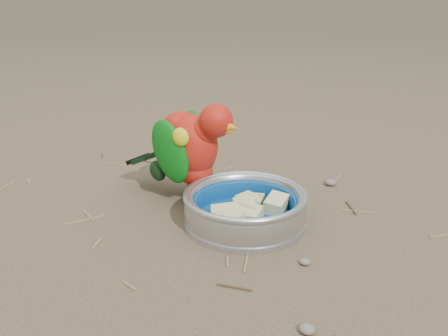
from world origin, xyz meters
The scene contains 6 objects.
ground centered at (0.00, 0.00, 0.00)m, with size 60.00×60.00×0.00m, color brown.
food_bowl centered at (0.07, 0.08, 0.01)m, with size 0.21×0.21×0.02m, color #B2B2BA.
bowl_wall centered at (0.07, 0.08, 0.04)m, with size 0.21×0.21×0.04m, color #B2B2BA, non-canonical shape.
fruit_wedges centered at (0.07, 0.08, 0.03)m, with size 0.13×0.13×0.03m, color beige, non-canonical shape.
lory_parrot centered at (-0.07, 0.10, 0.09)m, with size 0.11×0.23×0.19m, color #AF1A10, non-canonical shape.
ground_debris centered at (0.00, 0.07, 0.00)m, with size 0.90×0.80×0.01m, color olive, non-canonical shape.
Camera 1 is at (0.52, -0.55, 0.39)m, focal length 40.00 mm.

